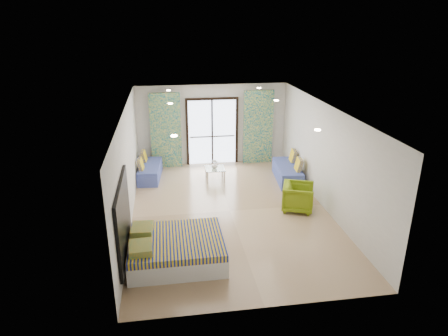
{
  "coord_description": "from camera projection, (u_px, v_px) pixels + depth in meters",
  "views": [
    {
      "loc": [
        -1.55,
        -9.22,
        4.74
      ],
      "look_at": [
        -0.13,
        0.15,
        1.15
      ],
      "focal_mm": 32.0,
      "sensor_mm": 36.0,
      "label": 1
    }
  ],
  "objects": [
    {
      "name": "coffee_table",
      "position": [
        215.0,
        170.0,
        12.27
      ],
      "size": [
        0.6,
        0.6,
        0.68
      ],
      "rotation": [
        0.0,
        0.0,
        -0.02
      ],
      "color": "silver",
      "rests_on": "floor"
    },
    {
      "name": "curtain_right",
      "position": [
        258.0,
        127.0,
        13.49
      ],
      "size": [
        1.0,
        0.1,
        2.5
      ],
      "primitive_type": "cube",
      "color": "silver",
      "rests_on": "floor"
    },
    {
      "name": "balcony_rail",
      "position": [
        212.0,
        136.0,
        13.53
      ],
      "size": [
        1.52,
        0.03,
        0.04
      ],
      "primitive_type": "cube",
      "color": "#595451",
      "rests_on": "balcony_door"
    },
    {
      "name": "ceiling",
      "position": [
        231.0,
        109.0,
        9.46
      ],
      "size": [
        5.0,
        7.5,
        0.01
      ],
      "primitive_type": null,
      "color": "silver",
      "rests_on": "ground"
    },
    {
      "name": "wall_back",
      "position": [
        212.0,
        125.0,
        13.41
      ],
      "size": [
        5.0,
        0.01,
        2.7
      ],
      "primitive_type": null,
      "color": "silver",
      "rests_on": "ground"
    },
    {
      "name": "downlight_a",
      "position": [
        174.0,
        136.0,
        7.43
      ],
      "size": [
        0.12,
        0.12,
        0.02
      ],
      "primitive_type": "cylinder",
      "color": "#FFE0B2",
      "rests_on": "ceiling"
    },
    {
      "name": "downlight_f",
      "position": [
        259.0,
        88.0,
        12.44
      ],
      "size": [
        0.12,
        0.12,
        0.02
      ],
      "primitive_type": "cylinder",
      "color": "#FFE0B2",
      "rests_on": "ceiling"
    },
    {
      "name": "downlight_b",
      "position": [
        318.0,
        130.0,
        7.82
      ],
      "size": [
        0.12,
        0.12,
        0.02
      ],
      "primitive_type": "cylinder",
      "color": "#FFE0B2",
      "rests_on": "ceiling"
    },
    {
      "name": "downlight_d",
      "position": [
        276.0,
        100.0,
        10.59
      ],
      "size": [
        0.12,
        0.12,
        0.02
      ],
      "primitive_type": "cylinder",
      "color": "#FFE0B2",
      "rests_on": "ceiling"
    },
    {
      "name": "wall_front",
      "position": [
        268.0,
        240.0,
        6.47
      ],
      "size": [
        5.0,
        0.01,
        2.7
      ],
      "primitive_type": null,
      "color": "silver",
      "rests_on": "ground"
    },
    {
      "name": "downlight_c",
      "position": [
        170.0,
        104.0,
        10.2
      ],
      "size": [
        0.12,
        0.12,
        0.02
      ],
      "primitive_type": "cylinder",
      "color": "#FFE0B2",
      "rests_on": "ceiling"
    },
    {
      "name": "bed",
      "position": [
        176.0,
        249.0,
        8.19
      ],
      "size": [
        1.92,
        1.57,
        0.66
      ],
      "color": "silver",
      "rests_on": "floor"
    },
    {
      "name": "headboard",
      "position": [
        123.0,
        219.0,
        7.78
      ],
      "size": [
        0.06,
        2.1,
        1.5
      ],
      "primitive_type": "cube",
      "color": "black",
      "rests_on": "floor"
    },
    {
      "name": "wall_left",
      "position": [
        128.0,
        168.0,
        9.59
      ],
      "size": [
        0.01,
        7.5,
        2.7
      ],
      "primitive_type": null,
      "color": "silver",
      "rests_on": "ground"
    },
    {
      "name": "switch_plate",
      "position": [
        128.0,
        193.0,
        8.93
      ],
      "size": [
        0.02,
        0.1,
        0.1
      ],
      "primitive_type": "cube",
      "color": "silver",
      "rests_on": "wall_left"
    },
    {
      "name": "curtain_left",
      "position": [
        166.0,
        131.0,
        13.06
      ],
      "size": [
        1.0,
        0.1,
        2.5
      ],
      "primitive_type": "cube",
      "color": "silver",
      "rests_on": "floor"
    },
    {
      "name": "daybed_right",
      "position": [
        288.0,
        172.0,
        12.3
      ],
      "size": [
        0.84,
        1.78,
        0.85
      ],
      "rotation": [
        0.0,
        0.0,
        -0.1
      ],
      "color": "#414F9B",
      "rests_on": "floor"
    },
    {
      "name": "armchair",
      "position": [
        298.0,
        196.0,
        10.36
      ],
      "size": [
        0.94,
        0.96,
        0.79
      ],
      "primitive_type": "imported",
      "rotation": [
        0.0,
        0.0,
        1.22
      ],
      "color": "olive",
      "rests_on": "floor"
    },
    {
      "name": "daybed_left",
      "position": [
        150.0,
        171.0,
        12.47
      ],
      "size": [
        0.77,
        1.64,
        0.79
      ],
      "rotation": [
        0.0,
        0.0,
        -0.09
      ],
      "color": "#414F9B",
      "rests_on": "floor"
    },
    {
      "name": "balcony_door",
      "position": [
        212.0,
        128.0,
        13.41
      ],
      "size": [
        1.76,
        0.08,
        2.28
      ],
      "color": "black",
      "rests_on": "floor"
    },
    {
      "name": "vase",
      "position": [
        214.0,
        166.0,
        12.23
      ],
      "size": [
        0.19,
        0.2,
        0.18
      ],
      "primitive_type": "imported",
      "rotation": [
        0.0,
        0.0,
        0.1
      ],
      "color": "white",
      "rests_on": "coffee_table"
    },
    {
      "name": "floor",
      "position": [
        230.0,
        211.0,
        10.42
      ],
      "size": [
        5.0,
        7.5,
        0.01
      ],
      "primitive_type": null,
      "color": "#977A5A",
      "rests_on": "ground"
    },
    {
      "name": "downlight_e",
      "position": [
        169.0,
        90.0,
        12.05
      ],
      "size": [
        0.12,
        0.12,
        0.02
      ],
      "primitive_type": "cylinder",
      "color": "#FFE0B2",
      "rests_on": "ceiling"
    },
    {
      "name": "wall_right",
      "position": [
        326.0,
        157.0,
        10.29
      ],
      "size": [
        0.01,
        7.5,
        2.7
      ],
      "primitive_type": null,
      "color": "silver",
      "rests_on": "ground"
    }
  ]
}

